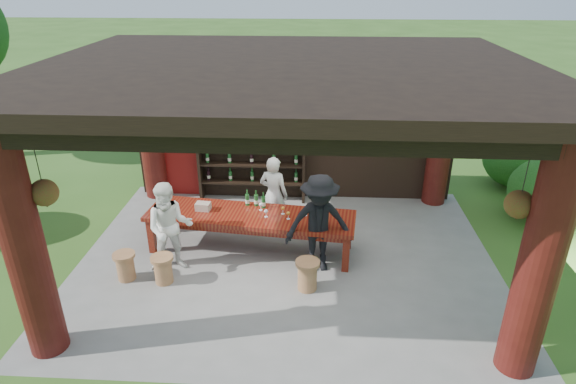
# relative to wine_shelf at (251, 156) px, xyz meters

# --- Properties ---
(ground) EXTENTS (90.00, 90.00, 0.00)m
(ground) POSITION_rel_wine_shelf_xyz_m (0.92, -2.45, -1.05)
(ground) COLOR #2D5119
(ground) RESTS_ON ground
(pavilion) EXTENTS (7.50, 6.00, 3.60)m
(pavilion) POSITION_rel_wine_shelf_xyz_m (0.91, -2.02, 1.09)
(pavilion) COLOR slate
(pavilion) RESTS_ON ground
(wine_shelf) EXTENTS (2.36, 0.36, 2.08)m
(wine_shelf) POSITION_rel_wine_shelf_xyz_m (0.00, 0.00, 0.00)
(wine_shelf) COLOR black
(wine_shelf) RESTS_ON ground
(tasting_table) EXTENTS (3.86, 1.40, 0.75)m
(tasting_table) POSITION_rel_wine_shelf_xyz_m (0.24, -2.17, -0.41)
(tasting_table) COLOR #54110C
(tasting_table) RESTS_ON ground
(stool_near_left) EXTENTS (0.38, 0.38, 0.49)m
(stool_near_left) POSITION_rel_wine_shelf_xyz_m (-1.09, -3.26, -0.78)
(stool_near_left) COLOR #925E3A
(stool_near_left) RESTS_ON ground
(stool_near_right) EXTENTS (0.40, 0.40, 0.52)m
(stool_near_right) POSITION_rel_wine_shelf_xyz_m (1.31, -3.31, -0.77)
(stool_near_right) COLOR #925E3A
(stool_near_right) RESTS_ON ground
(stool_far_left) EXTENTS (0.37, 0.37, 0.49)m
(stool_far_left) POSITION_rel_wine_shelf_xyz_m (-1.75, -3.21, -0.79)
(stool_far_left) COLOR #925E3A
(stool_far_left) RESTS_ON ground
(host) EXTENTS (0.66, 0.53, 1.57)m
(host) POSITION_rel_wine_shelf_xyz_m (0.60, -1.40, -0.26)
(host) COLOR silver
(host) RESTS_ON ground
(guest_woman) EXTENTS (0.90, 0.77, 1.61)m
(guest_woman) POSITION_rel_wine_shelf_xyz_m (-1.03, -2.85, -0.24)
(guest_woman) COLOR white
(guest_woman) RESTS_ON ground
(guest_man) EXTENTS (1.23, 0.82, 1.77)m
(guest_man) POSITION_rel_wine_shelf_xyz_m (1.48, -2.72, -0.16)
(guest_man) COLOR black
(guest_man) RESTS_ON ground
(table_bottles) EXTENTS (0.39, 0.17, 0.31)m
(table_bottles) POSITION_rel_wine_shelf_xyz_m (0.30, -1.85, -0.14)
(table_bottles) COLOR #194C1E
(table_bottles) RESTS_ON tasting_table
(table_glasses) EXTENTS (0.89, 0.38, 0.15)m
(table_glasses) POSITION_rel_wine_shelf_xyz_m (0.79, -2.18, -0.22)
(table_glasses) COLOR silver
(table_glasses) RESTS_ON tasting_table
(napkin_basket) EXTENTS (0.28, 0.21, 0.14)m
(napkin_basket) POSITION_rel_wine_shelf_xyz_m (-0.64, -2.05, -0.23)
(napkin_basket) COLOR #BF6672
(napkin_basket) RESTS_ON tasting_table
(shrubs) EXTENTS (16.03, 7.40, 1.36)m
(shrubs) POSITION_rel_wine_shelf_xyz_m (3.41, -1.61, -0.48)
(shrubs) COLOR #194C14
(shrubs) RESTS_ON ground
(trees) EXTENTS (20.83, 10.27, 4.80)m
(trees) POSITION_rel_wine_shelf_xyz_m (3.87, -1.11, 2.32)
(trees) COLOR #3F2819
(trees) RESTS_ON ground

